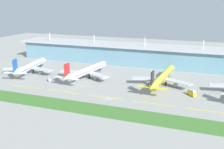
# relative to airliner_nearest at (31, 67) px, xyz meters

# --- Properties ---
(ground_plane) EXTENTS (600.00, 600.00, 0.00)m
(ground_plane) POSITION_rel_airliner_nearest_xyz_m (92.24, -36.92, -6.45)
(ground_plane) COLOR gray
(terminal_building) EXTENTS (288.00, 34.00, 29.72)m
(terminal_building) POSITION_rel_airliner_nearest_xyz_m (92.24, 69.62, 4.12)
(terminal_building) COLOR #6693A8
(terminal_building) RESTS_ON ground
(airliner_nearest) EXTENTS (48.03, 61.42, 18.90)m
(airliner_nearest) POSITION_rel_airliner_nearest_xyz_m (0.00, 0.00, 0.00)
(airliner_nearest) COLOR white
(airliner_nearest) RESTS_ON ground
(airliner_near_middle) EXTENTS (48.42, 66.00, 18.90)m
(airliner_near_middle) POSITION_rel_airliner_nearest_xyz_m (55.90, 4.31, 0.01)
(airliner_near_middle) COLOR white
(airliner_near_middle) RESTS_ON ground
(airliner_far_middle) EXTENTS (48.69, 71.33, 18.90)m
(airliner_far_middle) POSITION_rel_airliner_nearest_xyz_m (121.28, 7.08, 0.01)
(airliner_far_middle) COLOR yellow
(airliner_far_middle) RESTS_ON ground
(taxiway_stripe_west) EXTENTS (28.00, 0.70, 0.04)m
(taxiway_stripe_west) POSITION_rel_airliner_nearest_xyz_m (21.24, -35.06, -6.43)
(taxiway_stripe_west) COLOR yellow
(taxiway_stripe_west) RESTS_ON ground
(taxiway_stripe_mid_west) EXTENTS (28.00, 0.70, 0.04)m
(taxiway_stripe_mid_west) POSITION_rel_airliner_nearest_xyz_m (55.24, -35.06, -6.43)
(taxiway_stripe_mid_west) COLOR yellow
(taxiway_stripe_mid_west) RESTS_ON ground
(taxiway_stripe_centre) EXTENTS (28.00, 0.70, 0.04)m
(taxiway_stripe_centre) POSITION_rel_airliner_nearest_xyz_m (89.24, -35.06, -6.43)
(taxiway_stripe_centre) COLOR yellow
(taxiway_stripe_centre) RESTS_ON ground
(taxiway_stripe_mid_east) EXTENTS (28.00, 0.70, 0.04)m
(taxiway_stripe_mid_east) POSITION_rel_airliner_nearest_xyz_m (123.24, -35.06, -6.43)
(taxiway_stripe_mid_east) COLOR yellow
(taxiway_stripe_mid_east) RESTS_ON ground
(taxiway_stripe_east) EXTENTS (28.00, 0.70, 0.04)m
(taxiway_stripe_east) POSITION_rel_airliner_nearest_xyz_m (157.24, -35.06, -6.43)
(taxiway_stripe_east) COLOR yellow
(taxiway_stripe_east) RESTS_ON ground
(grass_verge) EXTENTS (300.00, 18.00, 0.10)m
(grass_verge) POSITION_rel_airliner_nearest_xyz_m (92.24, -57.57, -6.40)
(grass_verge) COLOR #3D702D
(grass_verge) RESTS_ON ground
(fuel_truck) EXTENTS (6.84, 7.01, 4.95)m
(fuel_truck) POSITION_rel_airliner_nearest_xyz_m (145.32, -10.81, -4.18)
(fuel_truck) COLOR gold
(fuel_truck) RESTS_ON ground
(baggage_cart) EXTENTS (3.95, 3.65, 2.48)m
(baggage_cart) POSITION_rel_airliner_nearest_xyz_m (30.51, -16.48, -5.18)
(baggage_cart) COLOR silver
(baggage_cart) RESTS_ON ground
(safety_cone_left_wingtip) EXTENTS (0.56, 0.56, 0.70)m
(safety_cone_left_wingtip) POSITION_rel_airliner_nearest_xyz_m (137.81, -12.20, -6.10)
(safety_cone_left_wingtip) COLOR orange
(safety_cone_left_wingtip) RESTS_ON ground
(safety_cone_nose_front) EXTENTS (0.56, 0.56, 0.70)m
(safety_cone_nose_front) POSITION_rel_airliner_nearest_xyz_m (112.73, -20.68, -6.10)
(safety_cone_nose_front) COLOR orange
(safety_cone_nose_front) RESTS_ON ground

